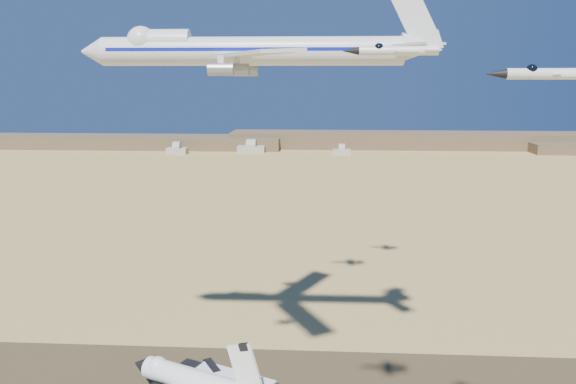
# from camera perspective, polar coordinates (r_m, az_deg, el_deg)

# --- Properties ---
(ridgeline) EXTENTS (960.00, 90.00, 18.00)m
(ridgeline) POSITION_cam_1_polar(r_m,az_deg,el_deg) (666.30, 7.51, 5.04)
(ridgeline) COLOR brown
(ridgeline) RESTS_ON ground
(hangars) EXTENTS (200.50, 29.50, 30.00)m
(hangars) POSITION_cam_1_polar(r_m,az_deg,el_deg) (621.81, -4.19, 4.39)
(hangars) COLOR beige
(hangars) RESTS_ON ground
(carrier_747) EXTENTS (81.91, 63.63, 20.44)m
(carrier_747) POSITION_cam_1_polar(r_m,az_deg,el_deg) (132.68, -4.82, 14.08)
(carrier_747) COLOR silver
(chase_jet_a) EXTENTS (14.07, 7.52, 3.50)m
(chase_jet_a) POSITION_cam_1_polar(r_m,az_deg,el_deg) (83.24, 10.95, 13.94)
(chase_jet_a) COLOR silver
(chase_jet_b) EXTENTS (15.42, 8.32, 3.84)m
(chase_jet_b) POSITION_cam_1_polar(r_m,az_deg,el_deg) (79.70, 25.39, 10.83)
(chase_jet_b) COLOR silver
(chase_jet_d) EXTENTS (16.17, 8.68, 4.03)m
(chase_jet_d) POSITION_cam_1_polar(r_m,az_deg,el_deg) (175.47, 4.87, 13.13)
(chase_jet_d) COLOR silver
(chase_jet_e) EXTENTS (14.65, 7.88, 3.65)m
(chase_jet_e) POSITION_cam_1_polar(r_m,az_deg,el_deg) (198.83, 10.16, 13.50)
(chase_jet_e) COLOR silver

